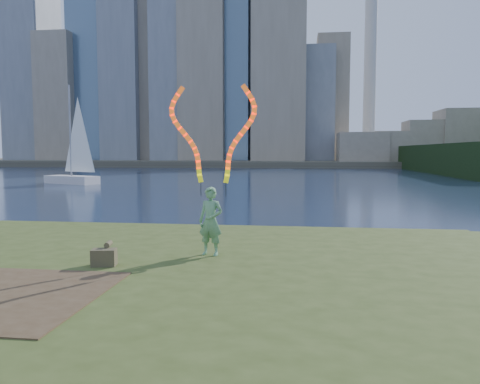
# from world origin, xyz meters

# --- Properties ---
(ground) EXTENTS (320.00, 320.00, 0.00)m
(ground) POSITION_xyz_m (0.00, 0.00, 0.00)
(ground) COLOR #17233B
(ground) RESTS_ON ground
(grassy_knoll) EXTENTS (20.00, 18.00, 0.80)m
(grassy_knoll) POSITION_xyz_m (0.00, -2.30, 0.34)
(grassy_knoll) COLOR #39491A
(grassy_knoll) RESTS_ON ground
(far_shore) EXTENTS (320.00, 40.00, 1.20)m
(far_shore) POSITION_xyz_m (0.00, 95.00, 0.60)
(far_shore) COLOR #484335
(far_shore) RESTS_ON ground
(woman_with_ribbons) EXTENTS (1.92, 0.56, 3.84)m
(woman_with_ribbons) POSITION_xyz_m (0.54, -0.02, 2.26)
(woman_with_ribbons) COLOR #1B7926
(woman_with_ribbons) RESTS_ON grassy_knoll
(canvas_bag) EXTENTS (0.50, 0.56, 0.43)m
(canvas_bag) POSITION_xyz_m (-1.32, -1.20, 0.98)
(canvas_bag) COLOR #494428
(canvas_bag) RESTS_ON grassy_knoll
(sailboat) EXTENTS (5.93, 3.98, 9.15)m
(sailboat) POSITION_xyz_m (-18.50, 31.50, 1.57)
(sailboat) COLOR silver
(sailboat) RESTS_ON ground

